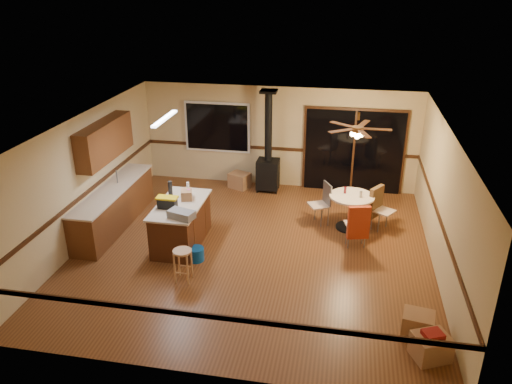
% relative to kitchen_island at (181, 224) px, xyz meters
% --- Properties ---
extents(floor, '(7.00, 7.00, 0.00)m').
position_rel_kitchen_island_xyz_m(floor, '(1.50, 0.00, -0.45)').
color(floor, brown).
rests_on(floor, ground).
extents(ceiling, '(7.00, 7.00, 0.00)m').
position_rel_kitchen_island_xyz_m(ceiling, '(1.50, 0.00, 2.15)').
color(ceiling, silver).
rests_on(ceiling, ground).
extents(wall_back, '(7.00, 0.00, 7.00)m').
position_rel_kitchen_island_xyz_m(wall_back, '(1.50, 3.50, 0.85)').
color(wall_back, tan).
rests_on(wall_back, ground).
extents(wall_front, '(7.00, 0.00, 7.00)m').
position_rel_kitchen_island_xyz_m(wall_front, '(1.50, -3.50, 0.85)').
color(wall_front, tan).
rests_on(wall_front, ground).
extents(wall_left, '(0.00, 7.00, 7.00)m').
position_rel_kitchen_island_xyz_m(wall_left, '(-2.00, 0.00, 0.85)').
color(wall_left, tan).
rests_on(wall_left, ground).
extents(wall_right, '(0.00, 7.00, 7.00)m').
position_rel_kitchen_island_xyz_m(wall_right, '(5.00, 0.00, 0.85)').
color(wall_right, tan).
rests_on(wall_right, ground).
extents(chair_rail, '(7.00, 7.00, 0.08)m').
position_rel_kitchen_island_xyz_m(chair_rail, '(1.50, 0.00, 0.55)').
color(chair_rail, '#351C0D').
rests_on(chair_rail, ground).
extents(window, '(1.72, 0.10, 1.32)m').
position_rel_kitchen_island_xyz_m(window, '(-0.10, 3.45, 1.05)').
color(window, black).
rests_on(window, ground).
extents(sliding_door, '(2.52, 0.10, 2.10)m').
position_rel_kitchen_island_xyz_m(sliding_door, '(3.40, 3.45, 0.60)').
color(sliding_door, black).
rests_on(sliding_door, ground).
extents(lower_cabinets, '(0.60, 3.00, 0.86)m').
position_rel_kitchen_island_xyz_m(lower_cabinets, '(-1.70, 0.50, -0.02)').
color(lower_cabinets, brown).
rests_on(lower_cabinets, ground).
extents(countertop, '(0.64, 3.04, 0.04)m').
position_rel_kitchen_island_xyz_m(countertop, '(-1.70, 0.50, 0.43)').
color(countertop, beige).
rests_on(countertop, lower_cabinets).
extents(upper_cabinets, '(0.35, 2.00, 0.80)m').
position_rel_kitchen_island_xyz_m(upper_cabinets, '(-1.83, 0.70, 1.45)').
color(upper_cabinets, brown).
rests_on(upper_cabinets, ground).
extents(kitchen_island, '(0.88, 1.68, 0.90)m').
position_rel_kitchen_island_xyz_m(kitchen_island, '(0.00, 0.00, 0.00)').
color(kitchen_island, '#432010').
rests_on(kitchen_island, ground).
extents(wood_stove, '(0.55, 0.50, 2.52)m').
position_rel_kitchen_island_xyz_m(wood_stove, '(1.30, 3.05, 0.28)').
color(wood_stove, black).
rests_on(wood_stove, ground).
extents(ceiling_fan, '(0.24, 0.24, 0.55)m').
position_rel_kitchen_island_xyz_m(ceiling_fan, '(3.40, 1.32, 1.76)').
color(ceiling_fan, brown).
rests_on(ceiling_fan, ceiling).
extents(fluorescent_strip, '(0.10, 1.20, 0.04)m').
position_rel_kitchen_island_xyz_m(fluorescent_strip, '(-0.30, 0.30, 2.11)').
color(fluorescent_strip, white).
rests_on(fluorescent_strip, ceiling).
extents(toolbox_grey, '(0.55, 0.40, 0.15)m').
position_rel_kitchen_island_xyz_m(toolbox_grey, '(0.24, -0.60, 0.52)').
color(toolbox_grey, slate).
rests_on(toolbox_grey, kitchen_island).
extents(toolbox_black, '(0.37, 0.19, 0.20)m').
position_rel_kitchen_island_xyz_m(toolbox_black, '(-0.18, -0.22, 0.55)').
color(toolbox_black, black).
rests_on(toolbox_black, kitchen_island).
extents(toolbox_yellow_lid, '(0.42, 0.22, 0.03)m').
position_rel_kitchen_island_xyz_m(toolbox_yellow_lid, '(-0.18, -0.22, 0.66)').
color(toolbox_yellow_lid, gold).
rests_on(toolbox_yellow_lid, toolbox_black).
extents(box_on_island, '(0.29, 0.34, 0.20)m').
position_rel_kitchen_island_xyz_m(box_on_island, '(0.06, 0.25, 0.54)').
color(box_on_island, '#966842').
rests_on(box_on_island, kitchen_island).
extents(bottle_dark, '(0.12, 0.12, 0.31)m').
position_rel_kitchen_island_xyz_m(bottle_dark, '(-0.32, 0.37, 0.60)').
color(bottle_dark, black).
rests_on(bottle_dark, kitchen_island).
extents(bottle_pink, '(0.08, 0.08, 0.20)m').
position_rel_kitchen_island_xyz_m(bottle_pink, '(0.10, 0.29, 0.55)').
color(bottle_pink, '#D84C8C').
rests_on(bottle_pink, kitchen_island).
extents(bottle_white, '(0.06, 0.06, 0.18)m').
position_rel_kitchen_island_xyz_m(bottle_white, '(-0.05, 0.71, 0.53)').
color(bottle_white, white).
rests_on(bottle_white, kitchen_island).
extents(bar_stool, '(0.38, 0.38, 0.62)m').
position_rel_kitchen_island_xyz_m(bar_stool, '(0.46, -1.30, -0.14)').
color(bar_stool, tan).
rests_on(bar_stool, floor).
extents(blue_bucket, '(0.35, 0.35, 0.26)m').
position_rel_kitchen_island_xyz_m(blue_bucket, '(0.48, -0.59, -0.32)').
color(blue_bucket, '#0C4DAB').
rests_on(blue_bucket, floor).
extents(dining_table, '(0.96, 0.96, 0.78)m').
position_rel_kitchen_island_xyz_m(dining_table, '(3.40, 1.32, 0.08)').
color(dining_table, black).
rests_on(dining_table, ground).
extents(glass_red, '(0.06, 0.06, 0.14)m').
position_rel_kitchen_island_xyz_m(glass_red, '(3.25, 1.42, 0.40)').
color(glass_red, '#590C14').
rests_on(glass_red, dining_table).
extents(glass_cream, '(0.07, 0.07, 0.15)m').
position_rel_kitchen_island_xyz_m(glass_cream, '(3.58, 1.27, 0.40)').
color(glass_cream, beige).
rests_on(glass_cream, dining_table).
extents(chair_left, '(0.54, 0.54, 0.51)m').
position_rel_kitchen_island_xyz_m(chair_left, '(2.79, 1.47, 0.14)').
color(chair_left, '#C2A690').
rests_on(chair_left, ground).
extents(chair_near, '(0.52, 0.55, 0.70)m').
position_rel_kitchen_island_xyz_m(chair_near, '(3.55, 0.44, 0.14)').
color(chair_near, '#C2A690').
rests_on(chair_near, ground).
extents(chair_right, '(0.61, 0.60, 0.70)m').
position_rel_kitchen_island_xyz_m(chair_right, '(3.95, 1.47, 0.14)').
color(chair_right, '#C2A690').
rests_on(chair_right, ground).
extents(box_under_window, '(0.62, 0.57, 0.40)m').
position_rel_kitchen_island_xyz_m(box_under_window, '(0.55, 3.10, -0.25)').
color(box_under_window, '#966842').
rests_on(box_under_window, floor).
extents(box_corner_a, '(0.63, 0.59, 0.38)m').
position_rel_kitchen_island_xyz_m(box_corner_a, '(4.60, -2.57, -0.26)').
color(box_corner_a, '#966842').
rests_on(box_corner_a, floor).
extents(box_corner_b, '(0.53, 0.47, 0.38)m').
position_rel_kitchen_island_xyz_m(box_corner_b, '(4.47, -2.08, -0.26)').
color(box_corner_b, '#966842').
rests_on(box_corner_b, floor).
extents(box_small_red, '(0.34, 0.32, 0.07)m').
position_rel_kitchen_island_xyz_m(box_small_red, '(4.60, -2.57, -0.04)').
color(box_small_red, maroon).
rests_on(box_small_red, box_corner_a).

